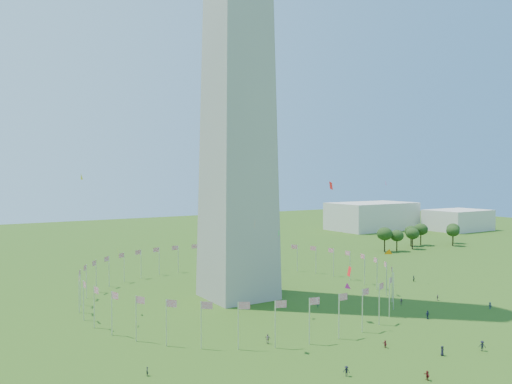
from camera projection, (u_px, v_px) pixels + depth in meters
ground at (376, 354)px, 90.64m from camera, size 600.00×600.00×0.00m
flag_ring at (238, 280)px, 132.80m from camera, size 80.24×80.24×9.00m
gov_building_east_a at (372, 216)px, 297.02m from camera, size 50.00×30.00×16.00m
gov_building_east_b at (458, 220)px, 292.95m from camera, size 35.00×25.00×12.00m
crowd at (426, 342)px, 94.63m from camera, size 105.90×72.15×1.97m
kites_aloft at (341, 235)px, 115.02m from camera, size 99.47×61.11×40.41m
tree_line_east at (418, 237)px, 223.11m from camera, size 53.41×15.33×10.22m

